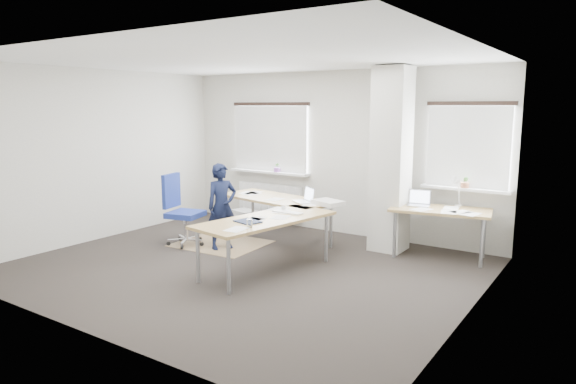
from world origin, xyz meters
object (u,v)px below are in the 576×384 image
Objects in this scene: desk_main at (275,210)px; person at (222,207)px; desk_side at (440,212)px; task_chair at (183,225)px.

person reaches higher than desk_main.
desk_side is 1.32× the size of task_chair.
desk_main is at bearing -55.29° from person.
person is (0.68, 0.16, 0.35)m from task_chair.
desk_main is at bearing -158.80° from desk_side.
person is (-2.95, -1.40, -0.02)m from desk_side.
desk_side reaches higher than desk_main.
desk_main is 0.91m from person.
person is at bearing -164.63° from desk_side.
desk_main is at bearing -1.25° from task_chair.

